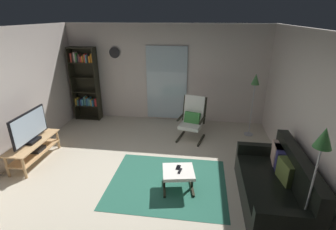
{
  "coord_description": "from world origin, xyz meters",
  "views": [
    {
      "loc": [
        0.98,
        -3.74,
        2.81
      ],
      "look_at": [
        0.36,
        0.75,
        0.98
      ],
      "focal_mm": 26.84,
      "sensor_mm": 36.0,
      "label": 1
    }
  ],
  "objects_px": {
    "bookshelf_near_tv": "(86,83)",
    "leather_sofa": "(275,186)",
    "tv_stand": "(34,148)",
    "floor_lamp_by_sofa": "(320,153)",
    "cell_phone": "(178,167)",
    "tv_remote": "(180,171)",
    "lounge_armchair": "(193,117)",
    "floor_lamp_by_shelf": "(255,87)",
    "television": "(30,128)",
    "ottoman": "(178,174)",
    "wall_clock": "(115,53)"
  },
  "relations": [
    {
      "from": "leather_sofa",
      "to": "tv_remote",
      "type": "bearing_deg",
      "value": 175.33
    },
    {
      "from": "television",
      "to": "cell_phone",
      "type": "relative_size",
      "value": 7.12
    },
    {
      "from": "cell_phone",
      "to": "bookshelf_near_tv",
      "type": "bearing_deg",
      "value": 140.89
    },
    {
      "from": "cell_phone",
      "to": "floor_lamp_by_sofa",
      "type": "xyz_separation_m",
      "value": [
        1.69,
        -0.96,
        0.98
      ]
    },
    {
      "from": "leather_sofa",
      "to": "ottoman",
      "type": "relative_size",
      "value": 3.08
    },
    {
      "from": "cell_phone",
      "to": "floor_lamp_by_shelf",
      "type": "distance_m",
      "value": 2.87
    },
    {
      "from": "lounge_armchair",
      "to": "floor_lamp_by_shelf",
      "type": "xyz_separation_m",
      "value": [
        1.4,
        0.35,
        0.7
      ]
    },
    {
      "from": "leather_sofa",
      "to": "floor_lamp_by_shelf",
      "type": "bearing_deg",
      "value": 89.76
    },
    {
      "from": "television",
      "to": "floor_lamp_by_shelf",
      "type": "xyz_separation_m",
      "value": [
        4.51,
        1.85,
        0.49
      ]
    },
    {
      "from": "television",
      "to": "floor_lamp_by_sofa",
      "type": "height_order",
      "value": "floor_lamp_by_sofa"
    },
    {
      "from": "cell_phone",
      "to": "tv_remote",
      "type": "bearing_deg",
      "value": -65.14
    },
    {
      "from": "tv_remote",
      "to": "wall_clock",
      "type": "xyz_separation_m",
      "value": [
        -2.06,
        3.04,
        1.47
      ]
    },
    {
      "from": "tv_stand",
      "to": "floor_lamp_by_shelf",
      "type": "distance_m",
      "value": 4.96
    },
    {
      "from": "floor_lamp_by_shelf",
      "to": "television",
      "type": "bearing_deg",
      "value": -157.71
    },
    {
      "from": "leather_sofa",
      "to": "tv_remote",
      "type": "relative_size",
      "value": 12.77
    },
    {
      "from": "lounge_armchair",
      "to": "cell_phone",
      "type": "bearing_deg",
      "value": -94.52
    },
    {
      "from": "bookshelf_near_tv",
      "to": "tv_remote",
      "type": "relative_size",
      "value": 13.95
    },
    {
      "from": "ottoman",
      "to": "leather_sofa",
      "type": "bearing_deg",
      "value": -5.43
    },
    {
      "from": "television",
      "to": "ottoman",
      "type": "bearing_deg",
      "value": -9.26
    },
    {
      "from": "bookshelf_near_tv",
      "to": "leather_sofa",
      "type": "relative_size",
      "value": 1.09
    },
    {
      "from": "ottoman",
      "to": "cell_phone",
      "type": "distance_m",
      "value": 0.11
    },
    {
      "from": "tv_stand",
      "to": "floor_lamp_by_sofa",
      "type": "xyz_separation_m",
      "value": [
        4.65,
        -1.37,
        1.06
      ]
    },
    {
      "from": "television",
      "to": "wall_clock",
      "type": "distance_m",
      "value": 2.92
    },
    {
      "from": "floor_lamp_by_shelf",
      "to": "tv_remote",
      "type": "bearing_deg",
      "value": -122.75
    },
    {
      "from": "lounge_armchair",
      "to": "cell_phone",
      "type": "distance_m",
      "value": 1.91
    },
    {
      "from": "leather_sofa",
      "to": "cell_phone",
      "type": "bearing_deg",
      "value": 171.66
    },
    {
      "from": "television",
      "to": "floor_lamp_by_shelf",
      "type": "bearing_deg",
      "value": 22.29
    },
    {
      "from": "floor_lamp_by_sofa",
      "to": "wall_clock",
      "type": "height_order",
      "value": "wall_clock"
    },
    {
      "from": "tv_stand",
      "to": "television",
      "type": "relative_size",
      "value": 1.24
    },
    {
      "from": "ottoman",
      "to": "wall_clock",
      "type": "relative_size",
      "value": 2.06
    },
    {
      "from": "television",
      "to": "tv_remote",
      "type": "height_order",
      "value": "television"
    },
    {
      "from": "floor_lamp_by_sofa",
      "to": "tv_stand",
      "type": "bearing_deg",
      "value": 163.62
    },
    {
      "from": "tv_stand",
      "to": "cell_phone",
      "type": "xyz_separation_m",
      "value": [
        2.96,
        -0.41,
        0.08
      ]
    },
    {
      "from": "cell_phone",
      "to": "floor_lamp_by_sofa",
      "type": "height_order",
      "value": "floor_lamp_by_sofa"
    },
    {
      "from": "leather_sofa",
      "to": "wall_clock",
      "type": "xyz_separation_m",
      "value": [
        -3.56,
        3.16,
        1.53
      ]
    },
    {
      "from": "television",
      "to": "wall_clock",
      "type": "bearing_deg",
      "value": 69.73
    },
    {
      "from": "floor_lamp_by_shelf",
      "to": "wall_clock",
      "type": "bearing_deg",
      "value": 169.13
    },
    {
      "from": "wall_clock",
      "to": "tv_stand",
      "type": "bearing_deg",
      "value": -110.38
    },
    {
      "from": "floor_lamp_by_sofa",
      "to": "floor_lamp_by_shelf",
      "type": "xyz_separation_m",
      "value": [
        -0.14,
        3.21,
        -0.12
      ]
    },
    {
      "from": "bookshelf_near_tv",
      "to": "leather_sofa",
      "type": "xyz_separation_m",
      "value": [
        4.39,
        -2.98,
        -0.72
      ]
    },
    {
      "from": "bookshelf_near_tv",
      "to": "cell_phone",
      "type": "distance_m",
      "value": 4.02
    },
    {
      "from": "bookshelf_near_tv",
      "to": "wall_clock",
      "type": "relative_size",
      "value": 6.93
    },
    {
      "from": "lounge_armchair",
      "to": "ottoman",
      "type": "height_order",
      "value": "lounge_armchair"
    },
    {
      "from": "tv_stand",
      "to": "wall_clock",
      "type": "height_order",
      "value": "wall_clock"
    },
    {
      "from": "ottoman",
      "to": "wall_clock",
      "type": "height_order",
      "value": "wall_clock"
    },
    {
      "from": "tv_stand",
      "to": "leather_sofa",
      "type": "distance_m",
      "value": 4.55
    },
    {
      "from": "tv_remote",
      "to": "wall_clock",
      "type": "distance_m",
      "value": 3.96
    },
    {
      "from": "tv_stand",
      "to": "floor_lamp_by_sofa",
      "type": "height_order",
      "value": "floor_lamp_by_sofa"
    },
    {
      "from": "television",
      "to": "ottoman",
      "type": "height_order",
      "value": "television"
    },
    {
      "from": "ottoman",
      "to": "television",
      "type": "bearing_deg",
      "value": 170.74
    }
  ]
}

